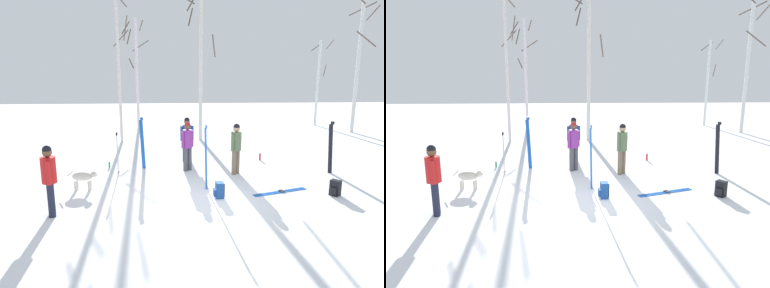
% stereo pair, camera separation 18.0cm
% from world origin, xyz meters
% --- Properties ---
extents(ground_plane, '(60.00, 60.00, 0.00)m').
position_xyz_m(ground_plane, '(0.00, 0.00, 0.00)').
color(ground_plane, white).
extents(person_0, '(0.51, 0.34, 1.72)m').
position_xyz_m(person_0, '(-0.16, 4.22, 0.98)').
color(person_0, black).
rests_on(person_0, ground_plane).
extents(person_1, '(0.40, 0.39, 1.72)m').
position_xyz_m(person_1, '(1.38, 2.50, 0.98)').
color(person_1, '#72604C').
rests_on(person_1, ground_plane).
extents(person_2, '(0.43, 0.36, 1.72)m').
position_xyz_m(person_2, '(-0.21, 3.01, 0.98)').
color(person_2, '#4C4C56').
rests_on(person_2, ground_plane).
extents(person_3, '(0.34, 0.50, 1.72)m').
position_xyz_m(person_3, '(-3.65, -0.56, 0.98)').
color(person_3, '#1E2338').
rests_on(person_3, ground_plane).
extents(dog, '(0.90, 0.26, 0.57)m').
position_xyz_m(dog, '(-3.32, 1.21, 0.39)').
color(dog, beige).
rests_on(dog, ground_plane).
extents(ski_pair_planted_0, '(0.08, 0.27, 1.89)m').
position_xyz_m(ski_pair_planted_0, '(0.22, 1.12, 0.94)').
color(ski_pair_planted_0, blue).
rests_on(ski_pair_planted_0, ground_plane).
extents(ski_pair_planted_1, '(0.19, 0.11, 1.85)m').
position_xyz_m(ski_pair_planted_1, '(-1.79, 3.36, 0.92)').
color(ski_pair_planted_1, blue).
rests_on(ski_pair_planted_1, ground_plane).
extents(ski_pair_planted_2, '(0.22, 0.05, 1.78)m').
position_xyz_m(ski_pair_planted_2, '(4.58, 2.38, 0.88)').
color(ski_pair_planted_2, black).
rests_on(ski_pair_planted_2, ground_plane).
extents(ski_pair_lying_0, '(1.70, 0.69, 0.05)m').
position_xyz_m(ski_pair_lying_0, '(2.32, 0.64, 0.01)').
color(ski_pair_lying_0, blue).
rests_on(ski_pair_lying_0, ground_plane).
extents(ski_poles_0, '(0.07, 0.24, 1.44)m').
position_xyz_m(ski_poles_0, '(-2.56, 2.70, 0.77)').
color(ski_poles_0, '#B2B2BC').
rests_on(ski_poles_0, ground_plane).
extents(backpack_0, '(0.34, 0.34, 0.44)m').
position_xyz_m(backpack_0, '(3.75, 0.28, 0.21)').
color(backpack_0, black).
rests_on(backpack_0, ground_plane).
extents(backpack_1, '(0.30, 0.27, 0.44)m').
position_xyz_m(backpack_1, '(0.51, 0.33, 0.21)').
color(backpack_1, '#1E4C99').
rests_on(backpack_1, ground_plane).
extents(water_bottle_0, '(0.07, 0.07, 0.27)m').
position_xyz_m(water_bottle_0, '(2.70, 4.23, 0.13)').
color(water_bottle_0, red).
rests_on(water_bottle_0, ground_plane).
extents(water_bottle_1, '(0.06, 0.06, 0.22)m').
position_xyz_m(water_bottle_1, '(-3.01, 3.56, 0.10)').
color(water_bottle_1, green).
rests_on(water_bottle_1, ground_plane).
extents(birch_tree_0, '(0.83, 1.04, 7.06)m').
position_xyz_m(birch_tree_0, '(-3.18, 8.25, 3.64)').
color(birch_tree_0, silver).
rests_on(birch_tree_0, ground_plane).
extents(birch_tree_1, '(1.54, 1.26, 6.55)m').
position_xyz_m(birch_tree_1, '(-2.77, 12.67, 3.48)').
color(birch_tree_1, silver).
rests_on(birch_tree_1, ground_plane).
extents(birch_tree_2, '(1.58, 1.49, 7.42)m').
position_xyz_m(birch_tree_2, '(0.74, 8.51, 3.73)').
color(birch_tree_2, silver).
rests_on(birch_tree_2, ground_plane).
extents(birch_tree_3, '(1.09, 1.14, 5.39)m').
position_xyz_m(birch_tree_3, '(8.75, 12.91, 2.82)').
color(birch_tree_3, silver).
rests_on(birch_tree_3, ground_plane).
extents(birch_tree_4, '(1.55, 1.55, 7.84)m').
position_xyz_m(birch_tree_4, '(9.69, 10.12, 4.11)').
color(birch_tree_4, silver).
rests_on(birch_tree_4, ground_plane).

